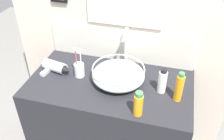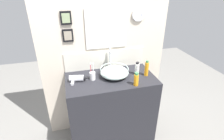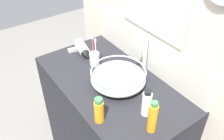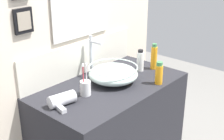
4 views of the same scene
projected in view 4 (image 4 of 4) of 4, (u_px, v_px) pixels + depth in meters
back_panel at (76, 31)px, 2.13m from camera, size 1.61×0.10×2.48m
glass_bowl_sink at (113, 74)px, 2.08m from camera, size 0.33×0.33×0.11m
faucet at (92, 53)px, 2.16m from camera, size 0.02×0.11×0.28m
hair_drier at (64, 99)px, 1.79m from camera, size 0.21×0.14×0.07m
toothbrush_cup at (85, 88)px, 1.90m from camera, size 0.07×0.07×0.21m
spray_bottle at (154, 57)px, 2.29m from camera, size 0.05×0.05×0.19m
soap_dispenser at (159, 73)px, 2.04m from camera, size 0.05×0.05×0.15m
shampoo_bottle at (140, 61)px, 2.25m from camera, size 0.05×0.05×0.16m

